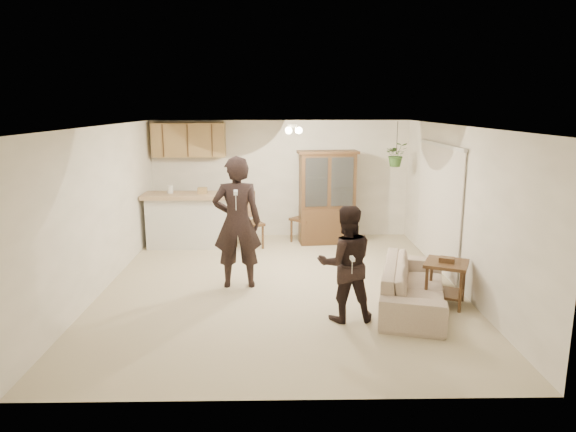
{
  "coord_description": "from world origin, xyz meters",
  "views": [
    {
      "loc": [
        -0.04,
        -7.73,
        2.79
      ],
      "look_at": [
        0.11,
        0.4,
        1.04
      ],
      "focal_mm": 32.0,
      "sensor_mm": 36.0,
      "label": 1
    }
  ],
  "objects_px": {
    "side_table": "(445,282)",
    "chair_hutch_left": "(305,227)",
    "chair_bar": "(249,232)",
    "chair_hutch_right": "(309,226)",
    "sofa": "(414,281)",
    "adult": "(237,231)",
    "child": "(346,271)",
    "china_hutch": "(327,198)"
  },
  "relations": [
    {
      "from": "child",
      "to": "chair_hutch_left",
      "type": "relative_size",
      "value": 1.22
    },
    {
      "from": "adult",
      "to": "chair_hutch_left",
      "type": "xyz_separation_m",
      "value": [
        1.2,
        2.66,
        -0.59
      ]
    },
    {
      "from": "side_table",
      "to": "chair_hutch_right",
      "type": "relative_size",
      "value": 0.78
    },
    {
      "from": "side_table",
      "to": "chair_bar",
      "type": "height_order",
      "value": "chair_bar"
    },
    {
      "from": "child",
      "to": "chair_hutch_right",
      "type": "xyz_separation_m",
      "value": [
        -0.22,
        4.31,
        -0.4
      ]
    },
    {
      "from": "chair_hutch_left",
      "to": "side_table",
      "type": "bearing_deg",
      "value": -18.43
    },
    {
      "from": "adult",
      "to": "china_hutch",
      "type": "relative_size",
      "value": 0.94
    },
    {
      "from": "chair_hutch_left",
      "to": "sofa",
      "type": "bearing_deg",
      "value": -25.06
    },
    {
      "from": "adult",
      "to": "child",
      "type": "distance_m",
      "value": 2.03
    },
    {
      "from": "chair_hutch_left",
      "to": "chair_bar",
      "type": "bearing_deg",
      "value": -115.69
    },
    {
      "from": "child",
      "to": "chair_hutch_left",
      "type": "height_order",
      "value": "child"
    },
    {
      "from": "child",
      "to": "chair_hutch_left",
      "type": "xyz_separation_m",
      "value": [
        -0.32,
        3.99,
        -0.36
      ]
    },
    {
      "from": "chair_bar",
      "to": "chair_hutch_left",
      "type": "relative_size",
      "value": 1.0
    },
    {
      "from": "side_table",
      "to": "chair_hutch_left",
      "type": "bearing_deg",
      "value": 117.6
    },
    {
      "from": "chair_bar",
      "to": "adult",
      "type": "bearing_deg",
      "value": -118.41
    },
    {
      "from": "chair_bar",
      "to": "chair_hutch_left",
      "type": "distance_m",
      "value": 1.22
    },
    {
      "from": "china_hutch",
      "to": "sofa",
      "type": "bearing_deg",
      "value": -81.15
    },
    {
      "from": "chair_hutch_left",
      "to": "china_hutch",
      "type": "bearing_deg",
      "value": 35.42
    },
    {
      "from": "child",
      "to": "china_hutch",
      "type": "bearing_deg",
      "value": -96.6
    },
    {
      "from": "sofa",
      "to": "chair_bar",
      "type": "distance_m",
      "value": 4.0
    },
    {
      "from": "child",
      "to": "china_hutch",
      "type": "distance_m",
      "value": 3.93
    },
    {
      "from": "child",
      "to": "china_hutch",
      "type": "relative_size",
      "value": 0.71
    },
    {
      "from": "sofa",
      "to": "chair_bar",
      "type": "xyz_separation_m",
      "value": [
        -2.5,
        3.12,
        -0.05
      ]
    },
    {
      "from": "child",
      "to": "china_hutch",
      "type": "height_order",
      "value": "china_hutch"
    },
    {
      "from": "chair_hutch_right",
      "to": "chair_bar",
      "type": "bearing_deg",
      "value": 34.81
    },
    {
      "from": "china_hutch",
      "to": "chair_bar",
      "type": "height_order",
      "value": "china_hutch"
    },
    {
      "from": "side_table",
      "to": "chair_bar",
      "type": "relative_size",
      "value": 0.68
    },
    {
      "from": "chair_bar",
      "to": "chair_hutch_right",
      "type": "height_order",
      "value": "chair_bar"
    },
    {
      "from": "china_hutch",
      "to": "side_table",
      "type": "relative_size",
      "value": 2.51
    },
    {
      "from": "child",
      "to": "chair_bar",
      "type": "relative_size",
      "value": 1.21
    },
    {
      "from": "side_table",
      "to": "adult",
      "type": "bearing_deg",
      "value": 164.66
    },
    {
      "from": "china_hutch",
      "to": "chair_bar",
      "type": "relative_size",
      "value": 1.71
    },
    {
      "from": "adult",
      "to": "child",
      "type": "relative_size",
      "value": 1.33
    },
    {
      "from": "chair_bar",
      "to": "child",
      "type": "bearing_deg",
      "value": -94.72
    },
    {
      "from": "china_hutch",
      "to": "chair_bar",
      "type": "bearing_deg",
      "value": -173.2
    },
    {
      "from": "sofa",
      "to": "chair_bar",
      "type": "bearing_deg",
      "value": 53.91
    },
    {
      "from": "sofa",
      "to": "adult",
      "type": "height_order",
      "value": "adult"
    },
    {
      "from": "china_hutch",
      "to": "chair_hutch_right",
      "type": "xyz_separation_m",
      "value": [
        -0.33,
        0.39,
        -0.67
      ]
    },
    {
      "from": "sofa",
      "to": "side_table",
      "type": "bearing_deg",
      "value": -68.11
    },
    {
      "from": "sofa",
      "to": "child",
      "type": "bearing_deg",
      "value": 128.44
    },
    {
      "from": "chair_hutch_left",
      "to": "chair_hutch_right",
      "type": "height_order",
      "value": "chair_hutch_left"
    },
    {
      "from": "china_hutch",
      "to": "side_table",
      "type": "bearing_deg",
      "value": -73.92
    }
  ]
}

